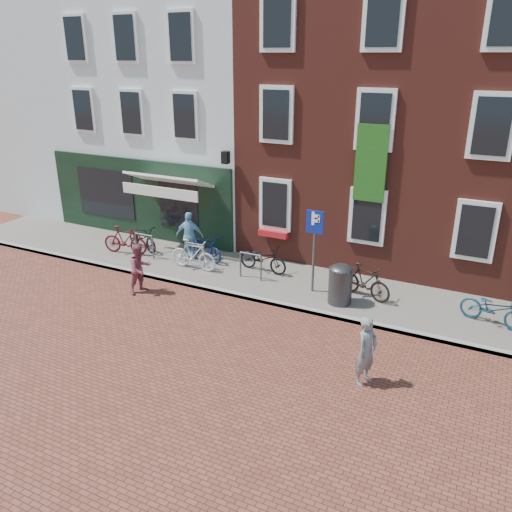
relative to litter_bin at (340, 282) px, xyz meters
The scene contains 17 objects.
ground 3.61m from the litter_bin, 166.51° to the right, with size 80.00×80.00×0.00m, color brown.
sidewalk 2.62m from the litter_bin, 164.52° to the left, with size 24.00×3.00×0.10m, color slate.
building_stucco 11.12m from the litter_bin, 143.80° to the left, with size 8.00×8.00×9.00m, color silver.
building_brick_mid 7.65m from the litter_bin, 103.12° to the left, with size 6.00×8.00×10.00m, color maroon.
filler_left 17.51m from the litter_bin, 158.82° to the left, with size 7.00×8.00×9.00m, color silver.
litter_bin is the anchor object (origin of this frame).
parking_sign 1.46m from the litter_bin, 158.74° to the left, with size 0.50×0.07×2.43m.
woman 3.59m from the litter_bin, 63.76° to the right, with size 0.56×0.37×1.54m, color slate.
boy 5.73m from the litter_bin, 162.79° to the right, with size 0.72×0.56×1.47m, color #954252.
cafe_person 5.57m from the litter_bin, behind, with size 0.95×0.39×1.61m, color #79AFD0.
bicycle_0 7.54m from the litter_bin, behind, with size 0.58×1.66×0.87m, color black.
bicycle_1 7.76m from the litter_bin, behind, with size 0.46×1.61×0.97m, color #540E15.
bicycle_2 5.16m from the litter_bin, 167.42° to the left, with size 0.58×1.66×0.87m, color #0D1B4E.
bicycle_3 4.92m from the litter_bin, behind, with size 0.46×1.61×0.97m, color #B7B8BA.
bicycle_4 3.05m from the litter_bin, 159.70° to the left, with size 0.58×1.66×0.87m, color black.
bicycle_5 0.84m from the litter_bin, 51.25° to the left, with size 0.46×1.61×0.97m, color black.
bicycle_6 3.89m from the litter_bin, ahead, with size 0.58×1.66×0.87m, color #0F374E.
Camera 1 is at (7.08, -11.71, 6.52)m, focal length 36.31 mm.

